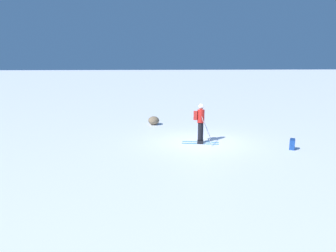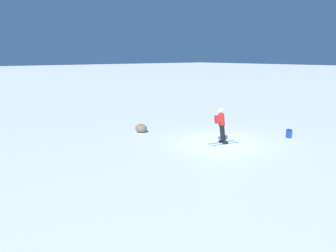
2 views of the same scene
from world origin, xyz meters
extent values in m
plane|color=white|center=(0.00, 0.00, 0.00)|extent=(300.00, 300.00, 0.00)
cube|color=#1E7AC6|center=(-0.36, 0.04, 0.01)|extent=(0.49, 1.74, 0.01)
cube|color=#1E7AC6|center=(-0.01, -0.04, 0.01)|extent=(0.49, 1.74, 0.01)
cube|color=black|center=(-0.36, 0.04, 0.07)|extent=(0.20, 0.30, 0.12)
cube|color=black|center=(-0.01, -0.04, 0.07)|extent=(0.20, 0.30, 0.12)
cylinder|color=black|center=(-0.08, -0.02, 0.54)|extent=(0.47, 0.35, 0.86)
cylinder|color=red|center=(0.06, -0.06, 1.26)|extent=(0.53, 0.44, 0.70)
sphere|color=tan|center=(0.15, -0.08, 1.69)|extent=(0.32, 0.29, 0.28)
sphere|color=silver|center=(0.15, -0.08, 1.72)|extent=(0.37, 0.33, 0.32)
cube|color=#AD231E|center=(0.13, 0.19, 1.29)|extent=(0.39, 0.26, 0.49)
cylinder|color=#B7B7BC|center=(-0.54, -0.22, 0.64)|extent=(0.79, 0.37, 1.29)
cylinder|color=#B7B7BC|center=(0.28, -0.42, 0.59)|extent=(0.08, 0.55, 1.20)
cube|color=#194293|center=(-1.81, -3.82, 0.22)|extent=(0.37, 0.34, 0.44)
cube|color=navy|center=(-1.81, -3.82, 0.47)|extent=(0.33, 0.31, 0.06)
ellipsoid|color=#7A664C|center=(4.77, 1.94, 0.26)|extent=(0.80, 0.68, 0.52)
camera|label=1|loc=(-15.27, 3.17, 3.83)|focal=35.00mm
camera|label=2|loc=(-11.41, 13.24, 4.64)|focal=35.00mm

